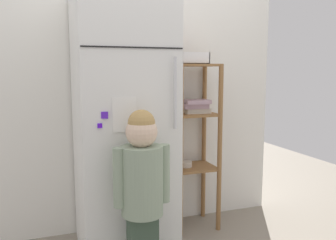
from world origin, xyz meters
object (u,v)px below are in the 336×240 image
object	(u,v)px
pantry_shelf_unit	(193,128)
child_standing	(142,180)
fruit_bin	(192,59)
refrigerator	(123,124)

from	to	relation	value
pantry_shelf_unit	child_standing	bearing A→B (deg)	-133.35
child_standing	fruit_bin	xyz separation A→B (m)	(0.58, 0.63, 0.71)
fruit_bin	child_standing	bearing A→B (deg)	-132.55
refrigerator	child_standing	distance (m)	0.53
refrigerator	pantry_shelf_unit	xyz separation A→B (m)	(0.60, 0.17, -0.08)
child_standing	fruit_bin	bearing A→B (deg)	47.45
fruit_bin	pantry_shelf_unit	bearing A→B (deg)	-4.51
child_standing	pantry_shelf_unit	size ratio (longest dim) A/B	0.80
pantry_shelf_unit	refrigerator	bearing A→B (deg)	-164.25
refrigerator	child_standing	size ratio (longest dim) A/B	1.71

